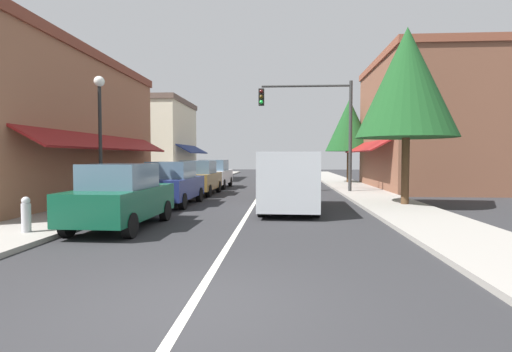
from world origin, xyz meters
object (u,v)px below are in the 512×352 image
Objects in this scene: tree_right_near at (407,83)px; traffic_signal_mast_arm at (319,117)px; parked_car_third_left at (199,178)px; fire_hydrant at (26,215)px; parked_car_second_left at (172,184)px; street_lamp_left_near at (100,121)px; parked_car_far_left at (214,174)px; parked_car_nearest_left at (121,196)px; van_in_lane at (289,179)px; tree_right_far at (349,125)px.

traffic_signal_mast_arm is at bearing 115.58° from tree_right_near.
fire_hydrant is at bearing -98.51° from parked_car_third_left.
traffic_signal_mast_arm is at bearing 44.13° from parked_car_second_left.
parked_car_third_left is 7.67m from street_lamp_left_near.
parked_car_second_left is 1.00× the size of parked_car_far_left.
street_lamp_left_near is at bearing 90.67° from fire_hydrant.
traffic_signal_mast_arm is at bearing 12.93° from parked_car_third_left.
parked_car_nearest_left is 0.88× the size of street_lamp_left_near.
parked_car_far_left is at bearing 80.21° from street_lamp_left_near.
parked_car_second_left is (-0.04, 5.31, 0.00)m from parked_car_nearest_left.
traffic_signal_mast_arm is (6.24, -3.26, 3.20)m from parked_car_far_left.
parked_car_third_left is 11.44m from fire_hydrant.
tree_right_near is (9.10, -4.59, 3.93)m from parked_car_third_left.
street_lamp_left_near reaches higher than fire_hydrant.
van_in_lane is 0.75× the size of tree_right_near.
traffic_signal_mast_arm is at bearing -109.83° from tree_right_far.
traffic_signal_mast_arm is at bearing 45.39° from street_lamp_left_near.
street_lamp_left_near reaches higher than parked_car_second_left.
parked_car_far_left is at bearing 115.00° from van_in_lane.
fire_hydrant is at bearing -103.74° from parked_car_second_left.
parked_car_nearest_left is at bearing -56.76° from street_lamp_left_near.
tree_right_far is (2.85, 7.91, 0.16)m from traffic_signal_mast_arm.
parked_car_far_left is 0.79× the size of van_in_lane.
parked_car_far_left is at bearing 82.97° from fire_hydrant.
fire_hydrant is (-1.84, -1.35, -0.33)m from parked_car_nearest_left.
fire_hydrant is at bearing -123.06° from traffic_signal_mast_arm.
parked_car_third_left is 0.79× the size of van_in_lane.
parked_car_second_left is at bearing 52.82° from street_lamp_left_near.
parked_car_second_left reaches higher than fire_hydrant.
traffic_signal_mast_arm reaches higher than street_lamp_left_near.
parked_car_nearest_left is at bearing -115.69° from tree_right_far.
fire_hydrant is (-8.19, -12.59, -3.53)m from traffic_signal_mast_arm.
street_lamp_left_near is at bearing -168.96° from van_in_lane.
van_in_lane is 5.98m from tree_right_near.
tree_right_far reaches higher than van_in_lane.
fire_hydrant is (0.05, -4.23, -2.64)m from street_lamp_left_near.
parked_car_nearest_left reaches higher than fire_hydrant.
parked_car_far_left is 10.76m from tree_right_far.
traffic_signal_mast_arm is (6.28, 1.31, 3.20)m from parked_car_third_left.
parked_car_nearest_left is 1.00× the size of parked_car_third_left.
tree_right_far reaches higher than parked_car_nearest_left.
tree_right_near is at bearing 1.47° from parked_car_second_left.
traffic_signal_mast_arm reaches higher than parked_car_third_left.
parked_car_third_left is 1.00× the size of parked_car_far_left.
street_lamp_left_near is (-6.54, -1.08, 2.05)m from van_in_lane.
van_in_lane is at bearing -14.74° from parked_car_second_left.
parked_car_nearest_left is 5.31m from parked_car_second_left.
tree_right_near reaches higher than fire_hydrant.
traffic_signal_mast_arm is 6.90× the size of fire_hydrant.
traffic_signal_mast_arm is 0.86× the size of tree_right_near.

